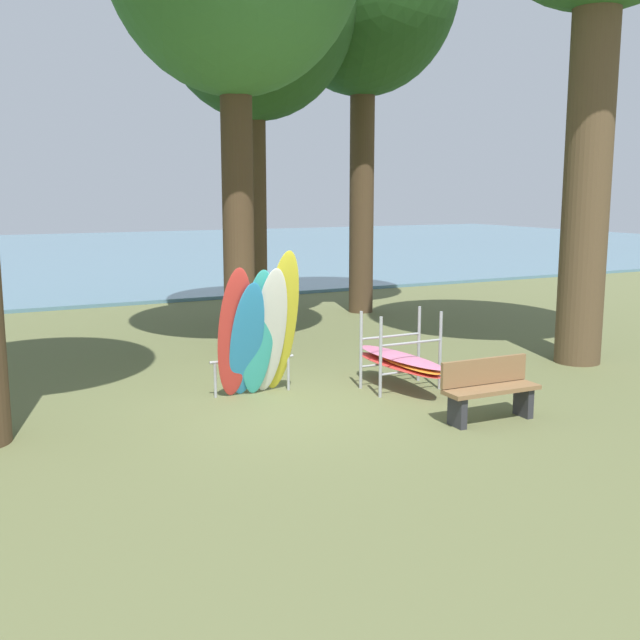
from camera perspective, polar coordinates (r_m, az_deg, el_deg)
The scene contains 6 objects.
ground_plane at distance 11.29m, azimuth -1.82°, elevation -6.37°, with size 80.00×80.00×0.00m, color #60663D.
lake_water at distance 39.20m, azimuth -20.01°, elevation 4.61°, with size 80.00×36.00×0.10m, color slate.
tree_far_left_back at distance 18.20m, azimuth -4.83°, elevation 22.59°, with size 4.45×4.45×9.79m.
leaning_board_pile at distance 11.48m, azimuth -4.61°, elevation -0.94°, with size 1.34×0.87×2.27m.
board_storage_rack at distance 12.14m, azimuth 6.04°, elevation -2.98°, with size 1.15×2.13×1.25m.
park_bench at distance 10.69m, azimuth 12.55°, elevation -5.02°, with size 1.41×0.44×0.85m.
Camera 1 is at (-4.56, -9.85, 3.12)m, focal length 42.68 mm.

